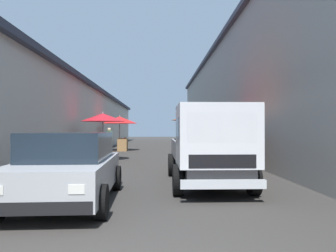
% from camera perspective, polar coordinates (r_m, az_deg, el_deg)
% --- Properties ---
extents(ground, '(90.00, 90.00, 0.00)m').
position_cam_1_polar(ground, '(16.15, -2.18, -5.93)').
color(ground, '#33302D').
extents(building_left_whitewash, '(49.80, 7.50, 4.30)m').
position_cam_1_polar(building_left_whitewash, '(19.87, -24.22, 1.36)').
color(building_left_whitewash, beige).
rests_on(building_left_whitewash, ground).
extents(building_right_concrete, '(49.80, 7.50, 7.16)m').
position_cam_1_polar(building_right_concrete, '(19.84, 20.15, 5.49)').
color(building_right_concrete, gray).
rests_on(building_right_concrete, ground).
extents(fruit_stall_near_right, '(2.34, 2.34, 2.27)m').
position_cam_1_polar(fruit_stall_near_right, '(13.96, 7.82, 0.35)').
color(fruit_stall_near_right, '#9E9EA3').
rests_on(fruit_stall_near_right, ground).
extents(fruit_stall_far_right, '(2.14, 2.14, 2.35)m').
position_cam_1_polar(fruit_stall_far_right, '(15.68, -11.47, 0.40)').
color(fruit_stall_far_right, '#9E9EA3').
rests_on(fruit_stall_far_right, ground).
extents(fruit_stall_near_left, '(2.62, 2.62, 2.24)m').
position_cam_1_polar(fruit_stall_near_left, '(11.38, 7.39, 0.50)').
color(fruit_stall_near_left, '#9E9EA3').
rests_on(fruit_stall_near_left, ground).
extents(fruit_stall_far_left, '(2.46, 2.46, 2.46)m').
position_cam_1_polar(fruit_stall_far_left, '(22.42, -8.53, 0.40)').
color(fruit_stall_far_left, '#9E9EA3').
rests_on(fruit_stall_far_left, ground).
extents(hatchback_car, '(3.97, 2.04, 1.45)m').
position_cam_1_polar(hatchback_car, '(7.04, -17.22, -6.93)').
color(hatchback_car, '#ADAFB5').
rests_on(hatchback_car, ground).
extents(delivery_truck, '(4.93, 1.99, 2.08)m').
position_cam_1_polar(delivery_truck, '(8.10, 7.63, -3.95)').
color(delivery_truck, black).
rests_on(delivery_truck, ground).
extents(vendor_by_crates, '(0.53, 0.43, 1.59)m').
position_cam_1_polar(vendor_by_crates, '(20.09, -10.43, -2.24)').
color(vendor_by_crates, '#232328').
rests_on(vendor_by_crates, ground).
extents(parked_scooter, '(1.69, 0.44, 1.14)m').
position_cam_1_polar(parked_scooter, '(9.78, -18.98, -6.81)').
color(parked_scooter, black).
rests_on(parked_scooter, ground).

